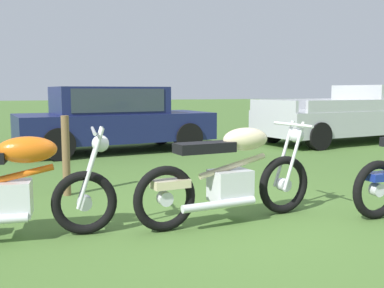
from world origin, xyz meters
TOP-DOWN VIEW (x-y plane):
  - ground_plane at (0.00, 0.00)m, footprint 120.00×120.00m
  - motorcycle_orange at (-2.11, 0.12)m, footprint 1.98×0.64m
  - motorcycle_cream at (0.02, -0.01)m, footprint 2.06×0.69m
  - car_navy at (-0.25, 5.75)m, footprint 4.40×2.27m
  - pickup_truck_silver at (6.27, 5.56)m, footprint 5.52×2.57m
  - fence_post_wooden at (-1.51, 1.75)m, footprint 0.10×0.10m

SIDE VIEW (x-z plane):
  - ground_plane at x=0.00m, z-range 0.00..0.00m
  - motorcycle_orange at x=-2.11m, z-range -0.03..0.99m
  - motorcycle_cream at x=0.02m, z-range -0.02..1.00m
  - fence_post_wooden at x=-1.51m, z-range 0.00..1.03m
  - pickup_truck_silver at x=6.27m, z-range 0.01..1.50m
  - car_navy at x=-0.25m, z-range 0.08..1.51m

